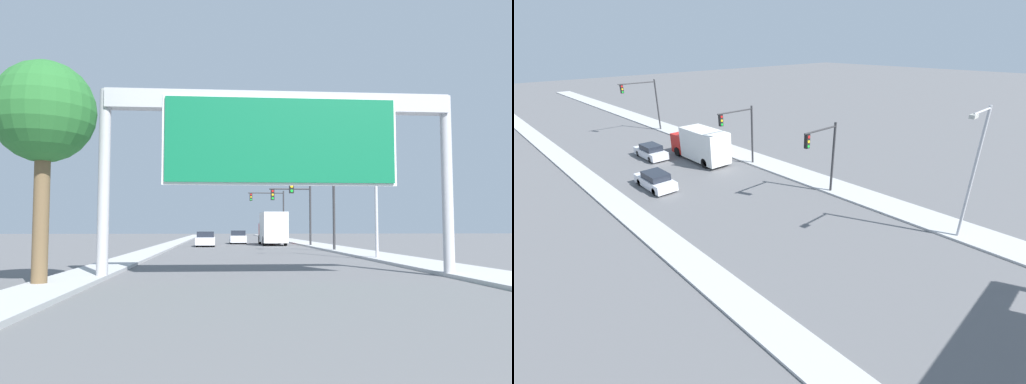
# 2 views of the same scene
# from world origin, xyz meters

# --- Properties ---
(sidewalk_right) EXTENTS (3.00, 120.00, 0.15)m
(sidewalk_right) POSITION_xyz_m (7.75, 60.00, 0.07)
(sidewalk_right) COLOR #B5B5B5
(sidewalk_right) RESTS_ON ground
(median_strip_left) EXTENTS (2.00, 120.00, 0.15)m
(median_strip_left) POSITION_xyz_m (-7.25, 60.00, 0.07)
(median_strip_left) COLOR #B5B5B5
(median_strip_left) RESTS_ON ground
(sign_gantry) EXTENTS (13.32, 0.73, 6.93)m
(sign_gantry) POSITION_xyz_m (0.00, 17.85, 5.37)
(sign_gantry) COLOR #B2B2B7
(sign_gantry) RESTS_ON ground
(car_near_left) EXTENTS (1.82, 4.62, 1.52)m
(car_near_left) POSITION_xyz_m (0.00, 57.03, 0.71)
(car_near_left) COLOR silver
(car_near_left) RESTS_ON ground
(car_near_right) EXTENTS (1.85, 4.51, 1.47)m
(car_near_right) POSITION_xyz_m (-3.50, 48.98, 0.69)
(car_near_right) COLOR silver
(car_near_right) RESTS_ON ground
(truck_box_primary) EXTENTS (2.46, 7.98, 3.43)m
(truck_box_primary) POSITION_xyz_m (3.50, 52.50, 1.74)
(truck_box_primary) COLOR red
(truck_box_primary) RESTS_ON ground
(traffic_light_near_intersection) EXTENTS (3.73, 0.32, 5.92)m
(traffic_light_near_intersection) POSITION_xyz_m (5.57, 38.00, 3.96)
(traffic_light_near_intersection) COLOR #2D2D30
(traffic_light_near_intersection) RESTS_ON ground
(traffic_light_mid_block) EXTENTS (4.15, 0.32, 5.93)m
(traffic_light_mid_block) POSITION_xyz_m (5.42, 48.00, 4.00)
(traffic_light_mid_block) COLOR #2D2D30
(traffic_light_mid_block) RESTS_ON ground
(traffic_light_far_intersection) EXTENTS (5.01, 0.32, 6.92)m
(traffic_light_far_intersection) POSITION_xyz_m (5.24, 68.00, 4.67)
(traffic_light_far_intersection) COLOR #2D2D30
(traffic_light_far_intersection) RESTS_ON ground
(palm_tree_foreground) EXTENTS (3.22, 3.22, 7.12)m
(palm_tree_foreground) POSITION_xyz_m (-7.80, 15.57, 5.41)
(palm_tree_foreground) COLOR brown
(palm_tree_foreground) RESTS_ON ground
(street_lamp_right) EXTENTS (2.93, 0.28, 8.48)m
(street_lamp_right) POSITION_xyz_m (6.47, 27.84, 5.06)
(street_lamp_right) COLOR #B2B2B7
(street_lamp_right) RESTS_ON ground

